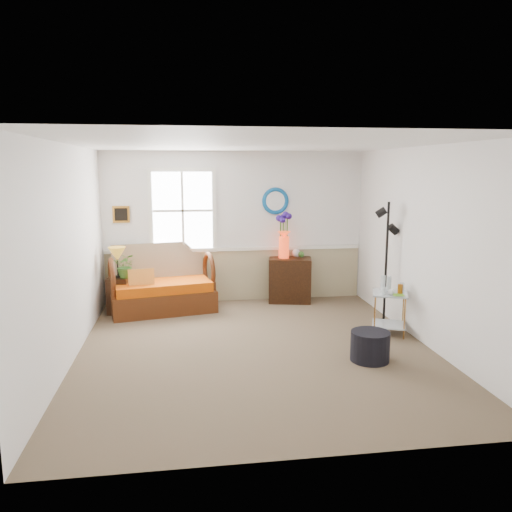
{
  "coord_description": "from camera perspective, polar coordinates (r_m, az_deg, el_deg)",
  "views": [
    {
      "loc": [
        -0.87,
        -6.08,
        2.31
      ],
      "look_at": [
        0.04,
        0.26,
        1.18
      ],
      "focal_mm": 35.0,
      "sensor_mm": 36.0,
      "label": 1
    }
  ],
  "objects": [
    {
      "name": "picture",
      "position": [
        8.66,
        -15.16,
        4.62
      ],
      "size": [
        0.28,
        0.03,
        0.28
      ],
      "primitive_type": "cube",
      "color": "#AE7125",
      "rests_on": "walls"
    },
    {
      "name": "ottoman",
      "position": [
        6.3,
        12.9,
        -10.01
      ],
      "size": [
        0.5,
        0.5,
        0.36
      ],
      "primitive_type": "cylinder",
      "rotation": [
        0.0,
        0.0,
        0.07
      ],
      "color": "black",
      "rests_on": "floor"
    },
    {
      "name": "table_lamp",
      "position": [
        8.22,
        -15.55,
        -0.73
      ],
      "size": [
        0.33,
        0.33,
        0.5
      ],
      "primitive_type": null,
      "rotation": [
        0.0,
        0.0,
        -0.26
      ],
      "color": "#B07F23",
      "rests_on": "lamp_stand"
    },
    {
      "name": "throw_pillow",
      "position": [
        8.08,
        -12.95,
        -2.86
      ],
      "size": [
        0.41,
        0.18,
        0.4
      ],
      "primitive_type": null,
      "rotation": [
        0.0,
        0.0,
        0.21
      ],
      "color": "orange",
      "rests_on": "loveseat"
    },
    {
      "name": "tabletop_items",
      "position": [
        7.22,
        15.35,
        -3.19
      ],
      "size": [
        0.43,
        0.43,
        0.23
      ],
      "primitive_type": null,
      "rotation": [
        0.0,
        0.0,
        -0.16
      ],
      "color": "silver",
      "rests_on": "side_table"
    },
    {
      "name": "potted_plant",
      "position": [
        8.22,
        -14.67,
        -1.36
      ],
      "size": [
        0.39,
        0.42,
        0.31
      ],
      "primitive_type": "imported",
      "rotation": [
        0.0,
        0.0,
        -0.1
      ],
      "color": "#386A27",
      "rests_on": "lamp_stand"
    },
    {
      "name": "lamp_stand",
      "position": [
        8.36,
        -15.41,
        -4.34
      ],
      "size": [
        0.37,
        0.37,
        0.58
      ],
      "primitive_type": null,
      "rotation": [
        0.0,
        0.0,
        -0.12
      ],
      "color": "#361A0A",
      "rests_on": "floor"
    },
    {
      "name": "walls",
      "position": [
        6.23,
        -0.03,
        0.66
      ],
      "size": [
        4.51,
        5.01,
        2.6
      ],
      "color": "white",
      "rests_on": "floor"
    },
    {
      "name": "wainscot",
      "position": [
        8.81,
        -2.32,
        -2.21
      ],
      "size": [
        4.46,
        0.02,
        0.9
      ],
      "primitive_type": "cube",
      "color": "tan",
      "rests_on": "walls"
    },
    {
      "name": "loveseat",
      "position": [
        8.28,
        -10.7,
        -2.55
      ],
      "size": [
        1.79,
        1.24,
        1.07
      ],
      "primitive_type": null,
      "rotation": [
        0.0,
        0.0,
        0.2
      ],
      "color": "#491C08",
      "rests_on": "floor"
    },
    {
      "name": "floor_lamp",
      "position": [
        7.64,
        14.65,
        -0.85
      ],
      "size": [
        0.35,
        0.35,
        1.83
      ],
      "primitive_type": null,
      "rotation": [
        0.0,
        0.0,
        -0.39
      ],
      "color": "black",
      "rests_on": "floor"
    },
    {
      "name": "flower_vase",
      "position": [
        8.62,
        3.22,
        2.33
      ],
      "size": [
        0.29,
        0.29,
        0.77
      ],
      "primitive_type": null,
      "rotation": [
        0.0,
        0.0,
        -0.37
      ],
      "color": "#F43A14",
      "rests_on": "cabinet"
    },
    {
      "name": "mirror",
      "position": [
        8.72,
        2.22,
        6.31
      ],
      "size": [
        0.47,
        0.07,
        0.47
      ],
      "primitive_type": "torus",
      "rotation": [
        1.57,
        0.0,
        0.0
      ],
      "color": "#0970B1",
      "rests_on": "walls"
    },
    {
      "name": "window",
      "position": [
        8.58,
        -8.38,
        5.14
      ],
      "size": [
        1.14,
        0.06,
        1.44
      ],
      "primitive_type": null,
      "color": "white",
      "rests_on": "walls"
    },
    {
      "name": "chair_rail",
      "position": [
        8.71,
        -2.34,
        0.8
      ],
      "size": [
        4.46,
        0.04,
        0.06
      ],
      "primitive_type": "cube",
      "color": "white",
      "rests_on": "walls"
    },
    {
      "name": "floor",
      "position": [
        6.56,
        -0.02,
        -10.61
      ],
      "size": [
        4.5,
        5.0,
        0.01
      ],
      "primitive_type": "cube",
      "color": "brown",
      "rests_on": "ground"
    },
    {
      "name": "cabinet",
      "position": [
        8.75,
        3.89,
        -2.72
      ],
      "size": [
        0.8,
        0.6,
        0.77
      ],
      "primitive_type": null,
      "rotation": [
        0.0,
        0.0,
        -0.2
      ],
      "color": "#361A0A",
      "rests_on": "floor"
    },
    {
      "name": "side_table",
      "position": [
        7.31,
        14.98,
        -6.35
      ],
      "size": [
        0.61,
        0.61,
        0.59
      ],
      "primitive_type": null,
      "rotation": [
        0.0,
        0.0,
        -0.38
      ],
      "color": "#BA833E",
      "rests_on": "floor"
    },
    {
      "name": "ceiling",
      "position": [
        6.15,
        -0.03,
        12.7
      ],
      "size": [
        4.5,
        5.0,
        0.01
      ],
      "primitive_type": "cube",
      "color": "white",
      "rests_on": "walls"
    }
  ]
}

